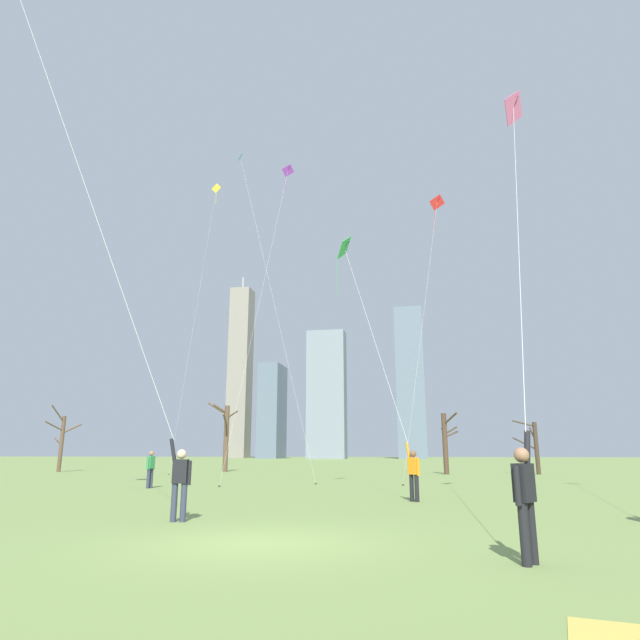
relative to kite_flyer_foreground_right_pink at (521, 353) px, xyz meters
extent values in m
plane|color=#7A934C|center=(-4.76, -0.45, -3.31)|extent=(400.00, 400.00, 0.00)
cylinder|color=black|center=(-0.46, -1.73, -2.88)|extent=(0.14, 0.14, 0.85)
cylinder|color=black|center=(-0.34, -1.54, -2.88)|extent=(0.14, 0.14, 0.85)
cube|color=black|center=(-0.40, -1.63, -2.19)|extent=(0.36, 0.39, 0.54)
sphere|color=#9E7051|center=(-0.40, -1.63, -1.80)|extent=(0.22, 0.22, 0.22)
cylinder|color=black|center=(-0.52, -1.81, -2.22)|extent=(0.09, 0.09, 0.55)
cylinder|color=black|center=(-0.28, -1.46, -1.71)|extent=(0.19, 0.22, 0.56)
cube|color=pink|center=(1.57, 6.39, 9.26)|extent=(0.75, 1.17, 1.30)
cylinder|color=black|center=(1.57, 6.39, 9.26)|extent=(0.38, 0.10, 0.82)
cylinder|color=silver|center=(0.64, 2.46, 3.90)|extent=(1.86, 7.86, 10.73)
cylinder|color=black|center=(-2.10, 8.38, -2.88)|extent=(0.14, 0.14, 0.85)
cylinder|color=black|center=(-2.26, 8.53, -2.88)|extent=(0.14, 0.14, 0.85)
cube|color=orange|center=(-2.18, 8.46, -2.19)|extent=(0.39, 0.38, 0.54)
sphere|color=brown|center=(-2.18, 8.46, -1.80)|extent=(0.22, 0.22, 0.22)
cylinder|color=orange|center=(-2.02, 8.32, -2.22)|extent=(0.09, 0.09, 0.55)
cylinder|color=orange|center=(-2.34, 8.60, -1.71)|extent=(0.21, 0.20, 0.56)
cube|color=green|center=(-5.04, 13.17, 7.45)|extent=(0.62, 1.41, 1.24)
cylinder|color=black|center=(-5.04, 13.17, 7.45)|extent=(0.51, 0.31, 0.73)
cylinder|color=green|center=(-5.33, 13.00, 6.06)|extent=(0.02, 0.02, 1.93)
cylinder|color=silver|center=(-3.69, 10.89, 2.99)|extent=(2.72, 4.59, 8.92)
cylinder|color=#33384C|center=(-7.32, 2.11, -2.88)|extent=(0.14, 0.14, 0.85)
cylinder|color=#33384C|center=(-7.54, 2.08, -2.88)|extent=(0.14, 0.14, 0.85)
cube|color=black|center=(-7.43, 2.09, -2.19)|extent=(0.36, 0.24, 0.54)
sphere|color=beige|center=(-7.43, 2.09, -1.80)|extent=(0.22, 0.22, 0.22)
cylinder|color=black|center=(-7.22, 2.12, -2.22)|extent=(0.09, 0.09, 0.55)
cylinder|color=black|center=(-7.64, 2.06, -1.71)|extent=(0.21, 0.12, 0.56)
cylinder|color=silver|center=(-11.23, 1.43, 7.19)|extent=(7.19, 1.28, 17.30)
cylinder|color=#33384C|center=(-13.93, 13.35, -2.88)|extent=(0.14, 0.14, 0.85)
cylinder|color=#33384C|center=(-13.96, 13.13, -2.88)|extent=(0.14, 0.14, 0.85)
cube|color=#338C4C|center=(-13.94, 13.24, -2.19)|extent=(0.25, 0.37, 0.54)
sphere|color=#9E7051|center=(-13.94, 13.24, -1.80)|extent=(0.22, 0.22, 0.22)
cylinder|color=#338C4C|center=(-13.91, 13.45, -2.22)|extent=(0.09, 0.09, 0.55)
cylinder|color=#338C4C|center=(-13.98, 13.03, -2.22)|extent=(0.09, 0.09, 0.55)
cube|color=yellow|center=(-17.56, 28.07, 19.18)|extent=(0.80, 0.13, 0.79)
cylinder|color=black|center=(-17.56, 28.07, 19.18)|extent=(0.03, 0.11, 0.52)
cylinder|color=yellow|center=(-17.56, 28.13, 18.32)|extent=(0.02, 0.02, 1.10)
cylinder|color=silver|center=(-18.77, 27.91, 7.96)|extent=(2.43, 0.35, 22.44)
cylinder|color=#3F3833|center=(-19.97, 27.74, -3.27)|extent=(0.10, 0.10, 0.08)
cube|color=purple|center=(-9.14, 18.57, 14.73)|extent=(0.65, 0.55, 0.77)
cylinder|color=black|center=(-9.14, 18.57, 14.73)|extent=(0.26, 0.14, 0.48)
cylinder|color=purple|center=(-9.29, 18.65, 13.89)|extent=(0.02, 0.02, 1.13)
cylinder|color=silver|center=(-10.16, 16.60, 5.73)|extent=(2.04, 3.96, 18.00)
cylinder|color=#3F3833|center=(-11.18, 14.63, -3.27)|extent=(0.10, 0.10, 0.08)
cube|color=red|center=(-0.42, 20.42, 12.75)|extent=(0.92, 0.48, 0.93)
cylinder|color=black|center=(-0.42, 20.42, 12.75)|extent=(0.32, 0.25, 0.56)
cylinder|color=red|center=(-0.60, 20.55, 11.72)|extent=(0.02, 0.02, 1.40)
cylinder|color=silver|center=(-1.65, 18.79, 4.74)|extent=(2.47, 3.27, 16.02)
cylinder|color=#3F3833|center=(-2.88, 17.16, -3.27)|extent=(0.10, 0.10, 0.08)
cube|color=teal|center=(-13.19, 21.34, 17.67)|extent=(0.46, 0.73, 0.77)
cylinder|color=black|center=(-13.19, 21.34, 17.67)|extent=(0.19, 0.29, 0.47)
cylinder|color=silver|center=(-10.21, 19.48, 7.20)|extent=(5.98, 3.73, 20.94)
cylinder|color=#3F3833|center=(-7.22, 17.62, -3.27)|extent=(0.10, 0.10, 0.08)
cylinder|color=brown|center=(-18.20, 34.45, -0.58)|extent=(0.42, 0.42, 5.44)
cylinder|color=brown|center=(-18.65, 33.98, 1.83)|extent=(1.09, 1.13, 0.80)
cylinder|color=brown|center=(-19.12, 34.58, 1.90)|extent=(1.94, 0.45, 1.21)
cylinder|color=brown|center=(-17.67, 34.21, 1.37)|extent=(1.18, 0.62, 0.66)
cylinder|color=brown|center=(-18.00, 33.46, 0.90)|extent=(0.57, 2.07, 1.01)
cylinder|color=brown|center=(-31.66, 31.70, -1.03)|extent=(0.32, 0.32, 4.56)
cylinder|color=brown|center=(-31.10, 32.11, 0.23)|extent=(1.26, 0.98, 0.87)
cylinder|color=brown|center=(-31.90, 30.84, 0.38)|extent=(0.60, 1.79, 0.78)
cylinder|color=brown|center=(-31.98, 32.05, 0.63)|extent=(0.79, 0.83, 0.78)
cylinder|color=brown|center=(-31.78, 30.99, 1.40)|extent=(0.38, 1.52, 1.40)
cylinder|color=brown|center=(-32.18, 31.95, -0.87)|extent=(1.14, 0.64, 0.69)
cylinder|color=#423326|center=(6.32, 33.19, -1.43)|extent=(0.31, 0.31, 3.76)
cylinder|color=#423326|center=(6.30, 34.00, -0.42)|extent=(0.18, 1.70, 1.14)
cylinder|color=#423326|center=(5.60, 33.78, -1.09)|extent=(1.54, 1.29, 0.98)
cylinder|color=#423326|center=(5.57, 33.35, 0.37)|extent=(1.56, 0.43, 0.56)
cylinder|color=#4C3828|center=(-0.28, 32.06, -1.10)|extent=(0.38, 0.38, 4.41)
cylinder|color=#4C3828|center=(-0.35, 32.42, -0.32)|extent=(0.29, 0.84, 0.81)
cylinder|color=#4C3828|center=(0.22, 32.24, -0.43)|extent=(1.09, 0.48, 0.54)
cylinder|color=#4C3828|center=(0.17, 31.55, 0.68)|extent=(1.06, 1.18, 0.89)
cylinder|color=#4C3828|center=(0.18, 32.05, -0.16)|extent=(0.99, 0.15, 0.64)
cube|color=slate|center=(-4.79, 139.76, 17.10)|extent=(7.52, 5.82, 40.82)
cube|color=slate|center=(-43.52, 139.84, 9.63)|extent=(5.72, 11.32, 25.88)
cube|color=gray|center=(-26.70, 132.81, 13.45)|extent=(10.02, 5.83, 33.51)
cube|color=gray|center=(-57.54, 151.88, 23.13)|extent=(6.28, 6.58, 52.88)
cylinder|color=#99999E|center=(-57.54, 151.88, 51.67)|extent=(0.80, 0.80, 4.18)
camera|label=1|loc=(-1.80, -10.30, -1.76)|focal=30.65mm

